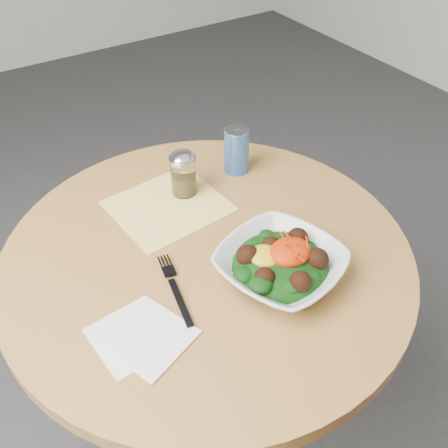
# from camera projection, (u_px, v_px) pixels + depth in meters

# --- Properties ---
(ground) EXTENTS (6.00, 6.00, 0.00)m
(ground) POSITION_uv_depth(u_px,v_px,m) (212.00, 418.00, 1.59)
(ground) COLOR #313134
(ground) RESTS_ON ground
(table) EXTENTS (0.90, 0.90, 0.75)m
(table) POSITION_uv_depth(u_px,v_px,m) (209.00, 307.00, 1.23)
(table) COLOR black
(table) RESTS_ON ground
(cloth_napkin) EXTENTS (0.27, 0.26, 0.00)m
(cloth_napkin) POSITION_uv_depth(u_px,v_px,m) (168.00, 206.00, 1.21)
(cloth_napkin) COLOR yellow
(cloth_napkin) RESTS_ON table
(paper_napkins) EXTENTS (0.19, 0.19, 0.00)m
(paper_napkins) POSITION_uv_depth(u_px,v_px,m) (141.00, 337.00, 0.92)
(paper_napkins) COLOR white
(paper_napkins) RESTS_ON table
(salad_bowl) EXTENTS (0.30, 0.30, 0.09)m
(salad_bowl) POSITION_uv_depth(u_px,v_px,m) (281.00, 264.00, 1.01)
(salad_bowl) COLOR silver
(salad_bowl) RESTS_ON table
(fork) EXTENTS (0.06, 0.20, 0.00)m
(fork) POSITION_uv_depth(u_px,v_px,m) (174.00, 286.00, 1.01)
(fork) COLOR black
(fork) RESTS_ON table
(spice_shaker) EXTENTS (0.07, 0.07, 0.12)m
(spice_shaker) POSITION_uv_depth(u_px,v_px,m) (183.00, 174.00, 1.21)
(spice_shaker) COLOR silver
(spice_shaker) RESTS_ON table
(beverage_can) EXTENTS (0.06, 0.06, 0.12)m
(beverage_can) POSITION_uv_depth(u_px,v_px,m) (237.00, 150.00, 1.28)
(beverage_can) COLOR navy
(beverage_can) RESTS_ON table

